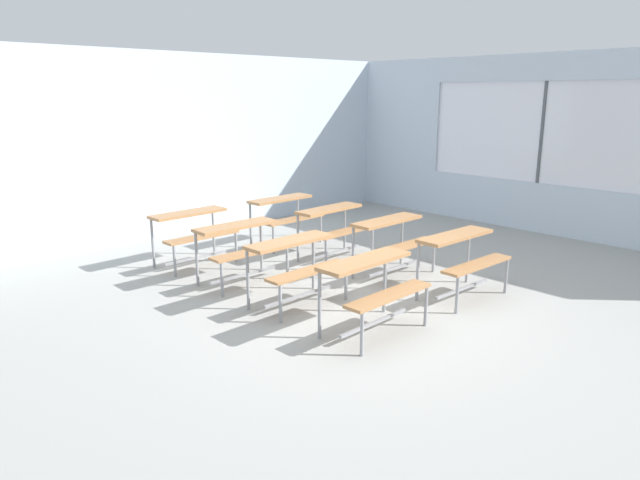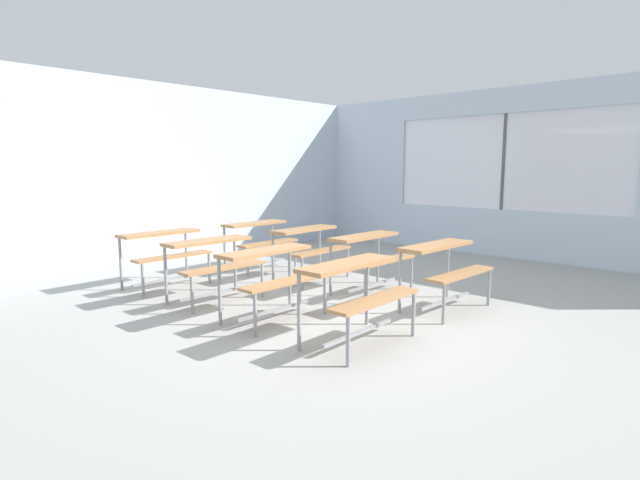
{
  "view_description": "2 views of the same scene",
  "coord_description": "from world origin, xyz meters",
  "px_view_note": "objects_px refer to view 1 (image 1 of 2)",
  "views": [
    {
      "loc": [
        -4.41,
        -4.08,
        2.34
      ],
      "look_at": [
        0.43,
        1.1,
        0.52
      ],
      "focal_mm": 32.02,
      "sensor_mm": 36.0,
      "label": 1
    },
    {
      "loc": [
        -3.8,
        -3.3,
        1.6
      ],
      "look_at": [
        0.56,
        0.82,
        0.73
      ],
      "focal_mm": 28.0,
      "sensor_mm": 36.0,
      "label": 2
    }
  ],
  "objects_px": {
    "desk_bench_r2c0": "(241,239)",
    "desk_bench_r2c1": "(335,221)",
    "desk_bench_r3c0": "(193,225)",
    "desk_bench_r1c1": "(393,234)",
    "desk_bench_r0c1": "(463,251)",
    "desk_bench_r3c1": "(285,210)",
    "desk_bench_r0c0": "(373,278)",
    "desk_bench_r1c0": "(296,257)"
  },
  "relations": [
    {
      "from": "desk_bench_r2c0",
      "to": "desk_bench_r2c1",
      "type": "bearing_deg",
      "value": -0.98
    },
    {
      "from": "desk_bench_r3c0",
      "to": "desk_bench_r1c1",
      "type": "bearing_deg",
      "value": -55.24
    },
    {
      "from": "desk_bench_r0c1",
      "to": "desk_bench_r3c1",
      "type": "relative_size",
      "value": 1.0
    },
    {
      "from": "desk_bench_r0c1",
      "to": "desk_bench_r2c0",
      "type": "bearing_deg",
      "value": 126.99
    },
    {
      "from": "desk_bench_r3c0",
      "to": "desk_bench_r3c1",
      "type": "xyz_separation_m",
      "value": [
        1.65,
        -0.01,
        0.0
      ]
    },
    {
      "from": "desk_bench_r0c0",
      "to": "desk_bench_r3c1",
      "type": "relative_size",
      "value": 1.0
    },
    {
      "from": "desk_bench_r1c0",
      "to": "desk_bench_r2c1",
      "type": "height_order",
      "value": "same"
    },
    {
      "from": "desk_bench_r2c0",
      "to": "desk_bench_r2c1",
      "type": "xyz_separation_m",
      "value": [
        1.62,
        -0.03,
        0.0
      ]
    },
    {
      "from": "desk_bench_r3c1",
      "to": "desk_bench_r0c0",
      "type": "bearing_deg",
      "value": -117.24
    },
    {
      "from": "desk_bench_r1c1",
      "to": "desk_bench_r2c0",
      "type": "distance_m",
      "value": 1.98
    },
    {
      "from": "desk_bench_r2c1",
      "to": "desk_bench_r3c1",
      "type": "xyz_separation_m",
      "value": [
        -0.01,
        1.12,
        0.0
      ]
    },
    {
      "from": "desk_bench_r1c0",
      "to": "desk_bench_r2c0",
      "type": "distance_m",
      "value": 1.08
    },
    {
      "from": "desk_bench_r0c0",
      "to": "desk_bench_r2c0",
      "type": "distance_m",
      "value": 2.18
    },
    {
      "from": "desk_bench_r3c1",
      "to": "desk_bench_r2c0",
      "type": "bearing_deg",
      "value": -147.64
    },
    {
      "from": "desk_bench_r0c0",
      "to": "desk_bench_r0c1",
      "type": "height_order",
      "value": "same"
    },
    {
      "from": "desk_bench_r1c1",
      "to": "desk_bench_r3c0",
      "type": "xyz_separation_m",
      "value": [
        -1.66,
        2.22,
        0.0
      ]
    },
    {
      "from": "desk_bench_r1c1",
      "to": "desk_bench_r1c0",
      "type": "bearing_deg",
      "value": 177.7
    },
    {
      "from": "desk_bench_r1c1",
      "to": "desk_bench_r3c1",
      "type": "height_order",
      "value": "same"
    },
    {
      "from": "desk_bench_r0c0",
      "to": "desk_bench_r1c0",
      "type": "bearing_deg",
      "value": 90.92
    },
    {
      "from": "desk_bench_r0c1",
      "to": "desk_bench_r1c1",
      "type": "distance_m",
      "value": 1.09
    },
    {
      "from": "desk_bench_r3c0",
      "to": "desk_bench_r3c1",
      "type": "distance_m",
      "value": 1.65
    },
    {
      "from": "desk_bench_r1c1",
      "to": "desk_bench_r3c0",
      "type": "distance_m",
      "value": 2.77
    },
    {
      "from": "desk_bench_r0c1",
      "to": "desk_bench_r3c0",
      "type": "height_order",
      "value": "same"
    },
    {
      "from": "desk_bench_r0c0",
      "to": "desk_bench_r3c1",
      "type": "height_order",
      "value": "same"
    },
    {
      "from": "desk_bench_r1c0",
      "to": "desk_bench_r3c0",
      "type": "height_order",
      "value": "same"
    },
    {
      "from": "desk_bench_r2c1",
      "to": "desk_bench_r3c0",
      "type": "height_order",
      "value": "same"
    },
    {
      "from": "desk_bench_r1c0",
      "to": "desk_bench_r1c1",
      "type": "xyz_separation_m",
      "value": [
        1.64,
        -0.04,
        0.0
      ]
    },
    {
      "from": "desk_bench_r0c0",
      "to": "desk_bench_r1c1",
      "type": "relative_size",
      "value": 1.01
    },
    {
      "from": "desk_bench_r2c0",
      "to": "desk_bench_r3c0",
      "type": "relative_size",
      "value": 0.98
    },
    {
      "from": "desk_bench_r2c1",
      "to": "desk_bench_r3c1",
      "type": "relative_size",
      "value": 1.01
    },
    {
      "from": "desk_bench_r3c0",
      "to": "desk_bench_r2c1",
      "type": "bearing_deg",
      "value": -36.47
    },
    {
      "from": "desk_bench_r2c1",
      "to": "desk_bench_r1c1",
      "type": "bearing_deg",
      "value": -92.47
    },
    {
      "from": "desk_bench_r0c0",
      "to": "desk_bench_r3c1",
      "type": "bearing_deg",
      "value": 62.61
    },
    {
      "from": "desk_bench_r2c1",
      "to": "desk_bench_r3c0",
      "type": "relative_size",
      "value": 1.01
    },
    {
      "from": "desk_bench_r0c1",
      "to": "desk_bench_r3c0",
      "type": "xyz_separation_m",
      "value": [
        -1.61,
        3.31,
        0.0
      ]
    },
    {
      "from": "desk_bench_r1c0",
      "to": "desk_bench_r3c0",
      "type": "distance_m",
      "value": 2.18
    },
    {
      "from": "desk_bench_r0c1",
      "to": "desk_bench_r1c0",
      "type": "bearing_deg",
      "value": 145.91
    },
    {
      "from": "desk_bench_r1c0",
      "to": "desk_bench_r2c1",
      "type": "distance_m",
      "value": 1.94
    },
    {
      "from": "desk_bench_r2c1",
      "to": "desk_bench_r3c0",
      "type": "xyz_separation_m",
      "value": [
        -1.65,
        1.13,
        0.0
      ]
    },
    {
      "from": "desk_bench_r1c0",
      "to": "desk_bench_r3c1",
      "type": "relative_size",
      "value": 1.0
    },
    {
      "from": "desk_bench_r0c0",
      "to": "desk_bench_r0c1",
      "type": "distance_m",
      "value": 1.54
    },
    {
      "from": "desk_bench_r0c0",
      "to": "desk_bench_r2c1",
      "type": "relative_size",
      "value": 0.99
    }
  ]
}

